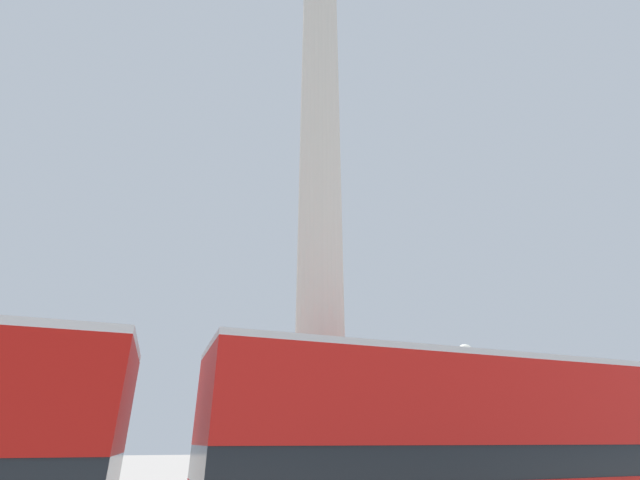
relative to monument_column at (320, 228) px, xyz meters
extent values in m
cube|color=beige|center=(0.00, 0.00, -7.66)|extent=(1.94, 1.94, 0.92)
cylinder|color=beige|center=(0.00, 0.00, 3.35)|extent=(1.64, 1.64, 21.10)
cube|color=black|center=(1.73, -5.20, -7.46)|extent=(11.39, 2.74, 0.55)
cube|color=red|center=(1.73, -5.20, -6.41)|extent=(11.39, 2.79, 1.55)
cube|color=silver|center=(1.73, -5.20, -5.57)|extent=(11.39, 2.79, 0.12)
cylinder|color=black|center=(3.23, -3.13, -7.55)|extent=(0.14, 0.14, 4.85)
sphere|color=white|center=(3.23, -3.13, -4.88)|extent=(0.47, 0.47, 0.47)
camera|label=1|loc=(-4.58, -13.31, -7.12)|focal=24.00mm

